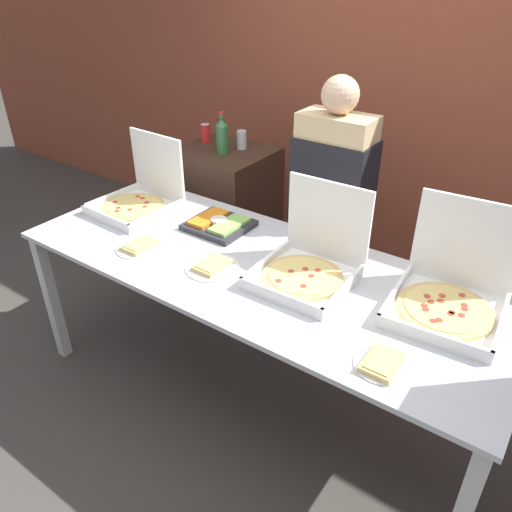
% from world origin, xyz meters
% --- Properties ---
extents(ground_plane, '(16.00, 16.00, 0.00)m').
position_xyz_m(ground_plane, '(0.00, 0.00, 0.00)').
color(ground_plane, '#423D38').
extents(brick_wall_behind, '(10.00, 0.06, 2.80)m').
position_xyz_m(brick_wall_behind, '(0.00, 1.70, 1.40)').
color(brick_wall_behind, brown).
rests_on(brick_wall_behind, ground_plane).
extents(buffet_table, '(2.42, 0.92, 0.85)m').
position_xyz_m(buffet_table, '(0.00, 0.00, 0.77)').
color(buffet_table, silver).
rests_on(buffet_table, ground_plane).
extents(pizza_box_near_left, '(0.42, 0.44, 0.41)m').
position_xyz_m(pizza_box_near_left, '(-0.91, 0.12, 0.93)').
color(pizza_box_near_left, white).
rests_on(pizza_box_near_left, buffet_table).
extents(pizza_box_far_left, '(0.47, 0.48, 0.43)m').
position_xyz_m(pizza_box_far_left, '(0.85, 0.18, 0.93)').
color(pizza_box_far_left, white).
rests_on(pizza_box_far_left, buffet_table).
extents(pizza_box_far_right, '(0.42, 0.44, 0.41)m').
position_xyz_m(pizza_box_far_right, '(0.26, 0.05, 0.93)').
color(pizza_box_far_right, white).
rests_on(pizza_box_far_right, buffet_table).
extents(paper_plate_front_center, '(0.26, 0.26, 0.03)m').
position_xyz_m(paper_plate_front_center, '(-0.15, -0.14, 0.87)').
color(paper_plate_front_center, white).
rests_on(paper_plate_front_center, buffet_table).
extents(paper_plate_front_right, '(0.24, 0.24, 0.03)m').
position_xyz_m(paper_plate_front_right, '(-0.57, -0.20, 0.87)').
color(paper_plate_front_right, white).
rests_on(paper_plate_front_right, buffet_table).
extents(paper_plate_front_left, '(0.20, 0.20, 0.03)m').
position_xyz_m(paper_plate_front_left, '(0.76, -0.30, 0.87)').
color(paper_plate_front_left, white).
rests_on(paper_plate_front_left, buffet_table).
extents(veggie_tray, '(0.32, 0.29, 0.05)m').
position_xyz_m(veggie_tray, '(-0.38, 0.20, 0.88)').
color(veggie_tray, '#28282D').
rests_on(veggie_tray, buffet_table).
extents(sideboard_podium, '(0.61, 0.57, 1.00)m').
position_xyz_m(sideboard_podium, '(-0.89, 0.89, 0.50)').
color(sideboard_podium, '#382319').
rests_on(sideboard_podium, ground_plane).
extents(soda_bottle, '(0.08, 0.08, 0.27)m').
position_xyz_m(soda_bottle, '(-0.87, 0.84, 1.11)').
color(soda_bottle, '#2D6638').
rests_on(soda_bottle, sideboard_podium).
extents(soda_can_silver, '(0.07, 0.07, 0.12)m').
position_xyz_m(soda_can_silver, '(-0.81, 0.98, 1.06)').
color(soda_can_silver, silver).
rests_on(soda_can_silver, sideboard_podium).
extents(soda_can_colored, '(0.07, 0.07, 0.12)m').
position_xyz_m(soda_can_colored, '(-1.11, 0.96, 1.06)').
color(soda_can_colored, red).
rests_on(soda_can_colored, sideboard_podium).
extents(person_server_vest, '(0.42, 0.24, 1.62)m').
position_xyz_m(person_server_vest, '(0.03, 0.69, 0.91)').
color(person_server_vest, '#473D33').
rests_on(person_server_vest, ground_plane).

